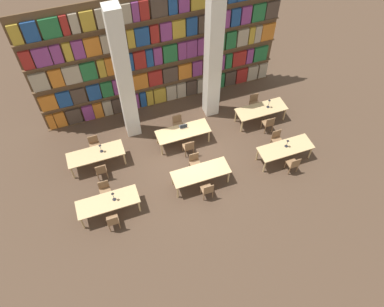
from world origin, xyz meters
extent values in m
plane|color=#4C3828|center=(0.00, 0.00, 0.00)|extent=(40.00, 40.00, 0.00)
cube|color=brown|center=(0.00, 3.88, 2.75)|extent=(10.80, 0.06, 5.50)
cube|color=brown|center=(0.00, 3.88, 0.01)|extent=(10.80, 0.35, 0.03)
cube|color=orange|center=(-5.15, 3.85, 0.44)|extent=(0.30, 0.20, 0.83)
cube|color=orange|center=(-4.74, 3.85, 0.44)|extent=(0.45, 0.20, 0.83)
cube|color=#47382D|center=(-4.14, 3.85, 0.44)|extent=(0.63, 0.20, 0.83)
cube|color=#84387A|center=(-3.52, 3.85, 0.44)|extent=(0.46, 0.20, 0.83)
cube|color=orange|center=(-3.08, 3.85, 0.44)|extent=(0.40, 0.20, 0.83)
cube|color=tan|center=(-2.64, 3.85, 0.44)|extent=(0.39, 0.20, 0.83)
cube|color=#47382D|center=(-2.18, 3.85, 0.44)|extent=(0.46, 0.20, 0.83)
cube|color=tan|center=(-1.73, 3.85, 0.44)|extent=(0.37, 0.20, 0.83)
cube|color=#84387A|center=(-1.34, 3.85, 0.44)|extent=(0.29, 0.20, 0.83)
cube|color=navy|center=(-0.99, 3.85, 0.44)|extent=(0.27, 0.20, 0.83)
cube|color=#B7932D|center=(-0.67, 3.85, 0.44)|extent=(0.30, 0.20, 0.83)
cube|color=#B7932D|center=(-0.18, 3.85, 0.44)|extent=(0.56, 0.20, 0.83)
cube|color=tan|center=(0.38, 3.85, 0.44)|extent=(0.48, 0.20, 0.83)
cube|color=tan|center=(0.88, 3.85, 0.44)|extent=(0.43, 0.20, 0.83)
cube|color=#47382D|center=(1.38, 3.85, 0.44)|extent=(0.50, 0.20, 0.83)
cube|color=tan|center=(1.89, 3.85, 0.44)|extent=(0.43, 0.20, 0.83)
cube|color=tan|center=(2.42, 3.85, 0.44)|extent=(0.46, 0.20, 0.83)
cube|color=#236B38|center=(2.89, 3.85, 0.44)|extent=(0.35, 0.20, 0.83)
cube|color=#47382D|center=(3.39, 3.85, 0.44)|extent=(0.55, 0.20, 0.83)
cube|color=maroon|center=(3.99, 3.85, 0.44)|extent=(0.55, 0.20, 0.83)
cube|color=tan|center=(4.57, 3.85, 0.44)|extent=(0.53, 0.20, 0.83)
cube|color=tan|center=(5.13, 3.85, 0.44)|extent=(0.43, 0.20, 0.83)
cube|color=brown|center=(0.00, 3.88, 1.11)|extent=(10.80, 0.35, 0.03)
cube|color=orange|center=(-4.96, 3.85, 1.52)|extent=(0.68, 0.20, 0.78)
cube|color=navy|center=(-4.30, 3.85, 1.52)|extent=(0.57, 0.20, 0.78)
cube|color=#47382D|center=(-3.69, 3.85, 1.52)|extent=(0.59, 0.20, 0.78)
cube|color=navy|center=(-3.05, 3.85, 1.52)|extent=(0.55, 0.20, 0.78)
cube|color=#236B38|center=(-2.49, 3.85, 1.52)|extent=(0.48, 0.20, 0.78)
cube|color=#84387A|center=(-1.95, 3.85, 1.52)|extent=(0.51, 0.20, 0.78)
cube|color=tan|center=(-1.51, 3.85, 1.52)|extent=(0.26, 0.20, 0.78)
cube|color=orange|center=(-1.01, 3.85, 1.52)|extent=(0.68, 0.20, 0.78)
cube|color=maroon|center=(-0.32, 3.85, 1.52)|extent=(0.61, 0.20, 0.78)
cube|color=#47382D|center=(0.38, 3.85, 1.52)|extent=(0.69, 0.20, 0.78)
cube|color=orange|center=(1.07, 3.85, 1.52)|extent=(0.61, 0.20, 0.78)
cube|color=#84387A|center=(1.66, 3.85, 1.52)|extent=(0.46, 0.20, 0.78)
cube|color=maroon|center=(2.16, 3.85, 1.52)|extent=(0.41, 0.20, 0.78)
cube|color=#84387A|center=(2.69, 3.85, 1.52)|extent=(0.59, 0.20, 0.78)
cube|color=#236B38|center=(3.21, 3.85, 1.52)|extent=(0.30, 0.20, 0.78)
cube|color=maroon|center=(3.75, 3.85, 1.52)|extent=(0.66, 0.20, 0.78)
cube|color=#84387A|center=(4.28, 3.85, 1.52)|extent=(0.32, 0.20, 0.78)
cube|color=#236B38|center=(4.85, 3.85, 1.52)|extent=(0.67, 0.20, 0.78)
cube|color=brown|center=(0.00, 3.88, 2.22)|extent=(10.80, 0.35, 0.03)
cube|color=tan|center=(-4.97, 3.85, 2.65)|extent=(0.66, 0.20, 0.84)
cube|color=orange|center=(-4.31, 3.85, 2.65)|extent=(0.50, 0.20, 0.84)
cube|color=tan|center=(-3.69, 3.85, 2.65)|extent=(0.68, 0.20, 0.84)
cube|color=#236B38|center=(-3.03, 3.85, 2.65)|extent=(0.61, 0.20, 0.84)
cube|color=#B7932D|center=(-2.50, 3.85, 2.65)|extent=(0.29, 0.20, 0.84)
cube|color=orange|center=(-2.04, 3.85, 2.65)|extent=(0.58, 0.20, 0.84)
cube|color=navy|center=(-1.44, 3.85, 2.65)|extent=(0.53, 0.20, 0.84)
cube|color=maroon|center=(-0.90, 3.85, 2.65)|extent=(0.50, 0.20, 0.84)
cube|color=navy|center=(-0.48, 3.85, 2.65)|extent=(0.29, 0.20, 0.84)
cube|color=#84387A|center=(-0.12, 3.85, 2.65)|extent=(0.35, 0.20, 0.84)
cube|color=#236B38|center=(0.43, 3.85, 2.65)|extent=(0.61, 0.20, 0.84)
cube|color=#84387A|center=(0.96, 3.85, 2.65)|extent=(0.37, 0.20, 0.84)
cube|color=#84387A|center=(1.40, 3.85, 2.65)|extent=(0.46, 0.20, 0.84)
cube|color=#84387A|center=(2.01, 3.85, 2.65)|extent=(0.70, 0.20, 0.84)
cube|color=#236B38|center=(2.66, 3.85, 2.65)|extent=(0.51, 0.20, 0.84)
cube|color=#236B38|center=(3.23, 3.85, 2.65)|extent=(0.47, 0.20, 0.84)
cube|color=tan|center=(3.79, 3.85, 2.65)|extent=(0.52, 0.20, 0.84)
cube|color=#B7932D|center=(4.23, 3.85, 2.65)|extent=(0.26, 0.20, 0.84)
cube|color=tan|center=(4.54, 3.85, 2.65)|extent=(0.31, 0.20, 0.84)
cube|color=orange|center=(5.03, 3.85, 2.65)|extent=(0.63, 0.20, 0.84)
cube|color=brown|center=(0.00, 3.88, 3.32)|extent=(10.80, 0.35, 0.03)
cube|color=maroon|center=(-5.09, 3.85, 3.73)|extent=(0.41, 0.20, 0.79)
cube|color=#84387A|center=(-4.54, 3.85, 3.73)|extent=(0.62, 0.20, 0.79)
cube|color=#84387A|center=(-4.00, 3.85, 3.73)|extent=(0.38, 0.20, 0.79)
cube|color=#B7932D|center=(-3.59, 3.85, 3.73)|extent=(0.30, 0.20, 0.79)
cube|color=#84387A|center=(-3.19, 3.85, 3.73)|extent=(0.43, 0.20, 0.79)
cube|color=orange|center=(-2.64, 3.85, 3.73)|extent=(0.60, 0.20, 0.79)
cube|color=tan|center=(-2.14, 3.85, 3.73)|extent=(0.32, 0.20, 0.79)
cube|color=orange|center=(-1.64, 3.85, 3.73)|extent=(0.64, 0.20, 0.79)
cube|color=#B7932D|center=(-1.14, 3.85, 3.73)|extent=(0.29, 0.20, 0.79)
cube|color=navy|center=(-0.68, 3.85, 3.73)|extent=(0.57, 0.20, 0.79)
cube|color=maroon|center=(-0.18, 3.85, 3.73)|extent=(0.35, 0.20, 0.79)
cube|color=#84387A|center=(0.31, 3.85, 3.73)|extent=(0.47, 0.20, 0.79)
cube|color=#B7932D|center=(0.84, 3.85, 3.73)|extent=(0.55, 0.20, 0.79)
cube|color=navy|center=(1.39, 3.85, 3.73)|extent=(0.46, 0.20, 0.79)
cube|color=#47382D|center=(1.96, 3.85, 3.73)|extent=(0.57, 0.20, 0.79)
cube|color=#84387A|center=(2.52, 3.85, 3.73)|extent=(0.49, 0.20, 0.79)
cube|color=#84387A|center=(2.94, 3.85, 3.73)|extent=(0.27, 0.20, 0.79)
cube|color=navy|center=(3.35, 3.85, 3.73)|extent=(0.41, 0.20, 0.79)
cube|color=#84387A|center=(3.83, 3.85, 3.73)|extent=(0.45, 0.20, 0.79)
cube|color=#236B38|center=(4.41, 3.85, 3.73)|extent=(0.59, 0.20, 0.79)
cube|color=#47382D|center=(5.05, 3.85, 3.73)|extent=(0.60, 0.20, 0.79)
cube|color=brown|center=(0.00, 3.88, 4.42)|extent=(10.80, 0.35, 0.03)
cube|color=#B7932D|center=(-5.11, 3.85, 4.82)|extent=(0.38, 0.20, 0.78)
cube|color=navy|center=(-4.59, 3.85, 4.82)|extent=(0.52, 0.20, 0.78)
cube|color=#236B38|center=(-3.92, 3.85, 4.82)|extent=(0.67, 0.20, 0.78)
cube|color=maroon|center=(-3.41, 3.85, 4.82)|extent=(0.26, 0.20, 0.78)
cube|color=tan|center=(-3.07, 3.85, 4.82)|extent=(0.32, 0.20, 0.78)
cube|color=#B7932D|center=(-2.60, 3.85, 4.82)|extent=(0.49, 0.20, 0.78)
cube|color=tan|center=(-2.13, 3.85, 4.82)|extent=(0.31, 0.20, 0.78)
cube|color=#236B38|center=(-1.78, 3.85, 4.82)|extent=(0.27, 0.20, 0.78)
cube|color=tan|center=(-1.30, 3.85, 4.82)|extent=(0.63, 0.20, 0.78)
cube|color=#84387A|center=(-0.82, 3.85, 4.82)|extent=(0.27, 0.20, 0.78)
cube|color=maroon|center=(-0.49, 3.85, 4.82)|extent=(0.36, 0.20, 0.78)
cube|color=#47382D|center=(0.09, 3.85, 4.82)|extent=(0.65, 0.20, 0.78)
cube|color=navy|center=(0.63, 3.85, 4.82)|extent=(0.35, 0.20, 0.78)
cube|color=#84387A|center=(1.08, 3.85, 4.82)|extent=(0.43, 0.20, 0.78)
cube|color=silver|center=(-1.83, 2.47, 3.00)|extent=(0.58, 0.58, 6.00)
cube|color=silver|center=(1.83, 2.47, 3.00)|extent=(0.58, 0.58, 6.00)
cube|color=tan|center=(-3.65, -1.23, 0.71)|extent=(2.26, 0.82, 0.04)
cylinder|color=tan|center=(-4.70, -1.55, 0.35)|extent=(0.07, 0.07, 0.69)
cylinder|color=tan|center=(-2.60, -1.55, 0.35)|extent=(0.07, 0.07, 0.69)
cylinder|color=tan|center=(-4.70, -0.90, 0.35)|extent=(0.07, 0.07, 0.69)
cylinder|color=tan|center=(-2.60, -0.90, 0.35)|extent=(0.07, 0.07, 0.69)
cylinder|color=olive|center=(-3.83, -1.68, 0.22)|extent=(0.04, 0.04, 0.43)
cylinder|color=olive|center=(-3.47, -1.68, 0.22)|extent=(0.04, 0.04, 0.43)
cylinder|color=olive|center=(-3.83, -2.02, 0.22)|extent=(0.04, 0.04, 0.43)
cylinder|color=olive|center=(-3.47, -2.02, 0.22)|extent=(0.04, 0.04, 0.43)
cube|color=olive|center=(-3.65, -1.85, 0.45)|extent=(0.42, 0.40, 0.04)
cube|color=olive|center=(-3.65, -2.04, 0.68)|extent=(0.40, 0.03, 0.42)
cylinder|color=olive|center=(-3.47, -0.77, 0.22)|extent=(0.04, 0.04, 0.43)
cylinder|color=olive|center=(-3.83, -0.77, 0.22)|extent=(0.04, 0.04, 0.43)
cylinder|color=olive|center=(-3.47, -0.43, 0.22)|extent=(0.04, 0.04, 0.43)
cylinder|color=olive|center=(-3.83, -0.43, 0.22)|extent=(0.04, 0.04, 0.43)
cube|color=olive|center=(-3.65, -0.60, 0.45)|extent=(0.42, 0.40, 0.04)
cube|color=olive|center=(-3.65, -0.41, 0.68)|extent=(0.40, 0.03, 0.42)
cylinder|color=#232328|center=(-3.40, -1.22, 0.74)|extent=(0.14, 0.14, 0.01)
cylinder|color=#232328|center=(-3.40, -1.22, 0.93)|extent=(0.02, 0.02, 0.37)
cone|color=#232328|center=(-3.40, -1.22, 1.15)|extent=(0.11, 0.11, 0.07)
cube|color=tan|center=(-0.01, -1.14, 0.71)|extent=(2.26, 0.82, 0.04)
cylinder|color=tan|center=(-1.06, -1.47, 0.35)|extent=(0.07, 0.07, 0.69)
cylinder|color=tan|center=(1.04, -1.47, 0.35)|extent=(0.07, 0.07, 0.69)
cylinder|color=tan|center=(-1.06, -0.81, 0.35)|extent=(0.07, 0.07, 0.69)
cylinder|color=tan|center=(1.04, -0.81, 0.35)|extent=(0.07, 0.07, 0.69)
cylinder|color=olive|center=(-0.18, -1.60, 0.22)|extent=(0.04, 0.04, 0.43)
cylinder|color=olive|center=(0.18, -1.60, 0.22)|extent=(0.04, 0.04, 0.43)
cylinder|color=olive|center=(-0.18, -1.94, 0.22)|extent=(0.04, 0.04, 0.43)
cylinder|color=olive|center=(0.18, -1.94, 0.22)|extent=(0.04, 0.04, 0.43)
cube|color=olive|center=(0.00, -1.77, 0.45)|extent=(0.42, 0.40, 0.04)
cube|color=olive|center=(0.00, -1.95, 0.68)|extent=(0.40, 0.03, 0.42)
cylinder|color=olive|center=(0.18, -0.68, 0.22)|extent=(0.04, 0.04, 0.43)
cylinder|color=olive|center=(-0.18, -0.68, 0.22)|extent=(0.04, 0.04, 0.43)
cylinder|color=olive|center=(0.18, -0.34, 0.22)|extent=(0.04, 0.04, 0.43)
cylinder|color=olive|center=(-0.18, -0.34, 0.22)|extent=(0.04, 0.04, 0.43)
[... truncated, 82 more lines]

